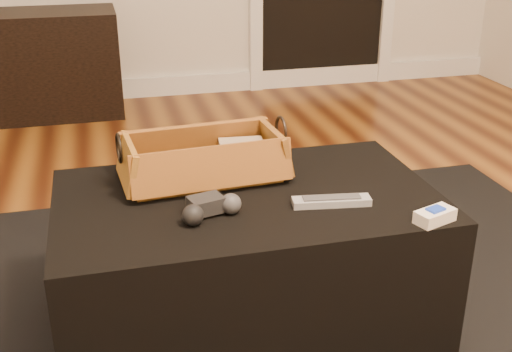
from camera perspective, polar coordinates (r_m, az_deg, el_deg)
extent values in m
cube|color=white|center=(4.14, -11.64, 7.60)|extent=(5.00, 0.04, 0.12)
cube|color=black|center=(1.87, -0.38, -14.22)|extent=(2.60, 2.00, 0.01)
cube|color=black|center=(1.79, -0.79, -7.78)|extent=(1.00, 0.60, 0.42)
cube|color=black|center=(1.76, -5.22, 0.30)|extent=(0.25, 0.10, 0.03)
cube|color=tan|center=(1.83, -1.29, 2.07)|extent=(0.13, 0.10, 0.07)
cube|color=#9E6823|center=(1.79, -4.61, -0.02)|extent=(0.41, 0.21, 0.02)
cube|color=#915B20|center=(1.86, -5.45, 2.99)|extent=(0.44, 0.07, 0.11)
cube|color=brown|center=(1.67, -3.83, 0.74)|extent=(0.44, 0.07, 0.11)
cube|color=#946321|center=(1.82, 1.70, 2.69)|extent=(0.06, 0.22, 0.11)
cube|color=#AC7426|center=(1.73, -11.40, 1.09)|extent=(0.06, 0.22, 0.11)
torus|color=black|center=(1.81, 2.23, 4.10)|extent=(0.02, 0.08, 0.08)
torus|color=black|center=(1.71, -12.08, 2.43)|extent=(0.02, 0.08, 0.08)
cube|color=black|center=(1.58, -4.47, -2.53)|extent=(0.10, 0.08, 0.04)
sphere|color=black|center=(1.53, -5.62, -3.48)|extent=(0.07, 0.07, 0.05)
sphere|color=#333336|center=(1.58, -2.25, -2.49)|extent=(0.07, 0.07, 0.05)
cube|color=#ACAEB4|center=(1.64, 6.72, -2.26)|extent=(0.20, 0.07, 0.02)
cube|color=#3C3C40|center=(1.64, 6.74, -1.89)|extent=(0.15, 0.05, 0.00)
cube|color=white|center=(1.60, 15.62, -3.44)|extent=(0.11, 0.08, 0.03)
cube|color=blue|center=(1.60, 15.68, -2.87)|extent=(0.05, 0.04, 0.01)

